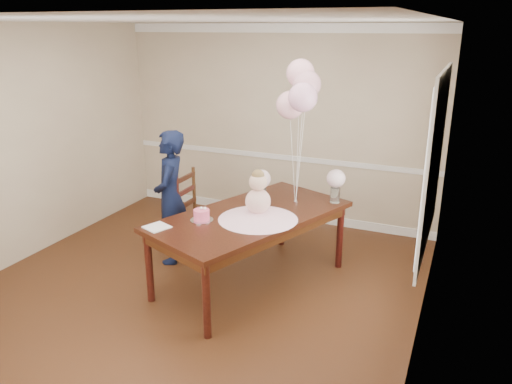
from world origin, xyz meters
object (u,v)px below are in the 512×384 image
object	(u,v)px
dining_chair_seat	(202,220)
woman	(171,197)
birthday_cake	(202,215)
dining_table_top	(251,216)

from	to	relation	value
dining_chair_seat	woman	xyz separation A→B (m)	(-0.28, -0.22, 0.32)
woman	dining_chair_seat	bearing A→B (deg)	108.07
birthday_cake	dining_chair_seat	bearing A→B (deg)	119.86
birthday_cake	woman	distance (m)	0.88
dining_chair_seat	woman	world-z (taller)	woman
dining_table_top	birthday_cake	world-z (taller)	birthday_cake
dining_table_top	woman	distance (m)	1.09
dining_table_top	woman	bearing A→B (deg)	-166.72
dining_table_top	woman	size ratio (longest dim) A/B	1.37
dining_table_top	woman	xyz separation A→B (m)	(-1.08, 0.16, 0.01)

